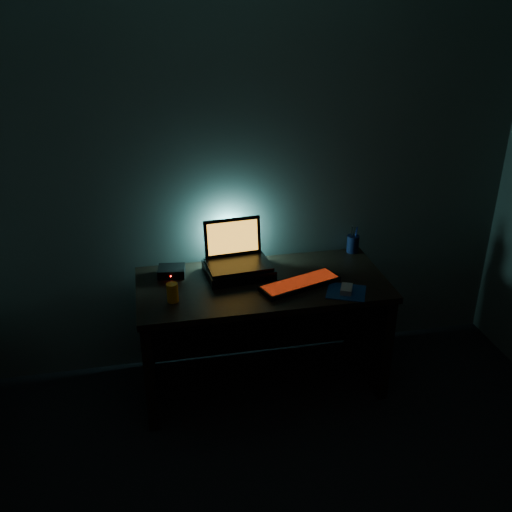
{
  "coord_description": "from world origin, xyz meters",
  "views": [
    {
      "loc": [
        -0.64,
        -1.34,
        2.37
      ],
      "look_at": [
        -0.05,
        1.57,
        0.95
      ],
      "focal_mm": 40.0,
      "sensor_mm": 36.0,
      "label": 1
    }
  ],
  "objects_px": {
    "mouse": "(346,289)",
    "juice_glass": "(172,293)",
    "pen_cup": "(353,244)",
    "keyboard": "(300,284)",
    "laptop": "(236,253)",
    "router": "(172,271)"
  },
  "relations": [
    {
      "from": "keyboard",
      "to": "pen_cup",
      "type": "xyz_separation_m",
      "value": [
        0.47,
        0.39,
        0.04
      ]
    },
    {
      "from": "mouse",
      "to": "juice_glass",
      "type": "height_order",
      "value": "juice_glass"
    },
    {
      "from": "keyboard",
      "to": "pen_cup",
      "type": "bearing_deg",
      "value": 20.83
    },
    {
      "from": "laptop",
      "to": "juice_glass",
      "type": "bearing_deg",
      "value": -149.09
    },
    {
      "from": "mouse",
      "to": "router",
      "type": "distance_m",
      "value": 1.07
    },
    {
      "from": "mouse",
      "to": "juice_glass",
      "type": "relative_size",
      "value": 0.95
    },
    {
      "from": "keyboard",
      "to": "mouse",
      "type": "height_order",
      "value": "mouse"
    },
    {
      "from": "pen_cup",
      "to": "juice_glass",
      "type": "height_order",
      "value": "pen_cup"
    },
    {
      "from": "pen_cup",
      "to": "mouse",
      "type": "bearing_deg",
      "value": -113.6
    },
    {
      "from": "laptop",
      "to": "router",
      "type": "xyz_separation_m",
      "value": [
        -0.4,
        0.02,
        -0.09
      ]
    },
    {
      "from": "pen_cup",
      "to": "juice_glass",
      "type": "xyz_separation_m",
      "value": [
        -1.22,
        -0.43,
        -0.0
      ]
    },
    {
      "from": "pen_cup",
      "to": "router",
      "type": "bearing_deg",
      "value": -175.04
    },
    {
      "from": "laptop",
      "to": "juice_glass",
      "type": "relative_size",
      "value": 3.62
    },
    {
      "from": "keyboard",
      "to": "mouse",
      "type": "distance_m",
      "value": 0.28
    },
    {
      "from": "juice_glass",
      "to": "router",
      "type": "height_order",
      "value": "juice_glass"
    },
    {
      "from": "keyboard",
      "to": "juice_glass",
      "type": "height_order",
      "value": "juice_glass"
    },
    {
      "from": "mouse",
      "to": "juice_glass",
      "type": "distance_m",
      "value": 1.0
    },
    {
      "from": "pen_cup",
      "to": "juice_glass",
      "type": "relative_size",
      "value": 1.03
    },
    {
      "from": "keyboard",
      "to": "pen_cup",
      "type": "distance_m",
      "value": 0.62
    },
    {
      "from": "keyboard",
      "to": "router",
      "type": "bearing_deg",
      "value": 139.72
    },
    {
      "from": "juice_glass",
      "to": "router",
      "type": "distance_m",
      "value": 0.32
    },
    {
      "from": "mouse",
      "to": "pen_cup",
      "type": "distance_m",
      "value": 0.57
    }
  ]
}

